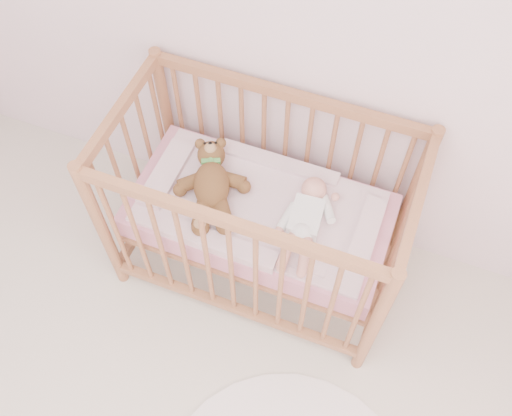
% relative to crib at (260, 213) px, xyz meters
% --- Properties ---
extents(wall_back, '(4.00, 0.02, 2.70)m').
position_rel_crib_xyz_m(wall_back, '(0.01, 0.40, 0.85)').
color(wall_back, silver).
rests_on(wall_back, floor).
extents(crib, '(1.36, 0.76, 1.00)m').
position_rel_crib_xyz_m(crib, '(0.00, 0.00, 0.00)').
color(crib, '#AC6F49').
rests_on(crib, floor).
extents(mattress, '(1.22, 0.62, 0.13)m').
position_rel_crib_xyz_m(mattress, '(0.00, 0.00, -0.01)').
color(mattress, pink).
rests_on(mattress, crib).
extents(blanket, '(1.10, 0.58, 0.06)m').
position_rel_crib_xyz_m(blanket, '(-0.00, 0.00, 0.06)').
color(blanket, '#F5A8BA').
rests_on(blanket, mattress).
extents(baby, '(0.30, 0.55, 0.13)m').
position_rel_crib_xyz_m(baby, '(0.23, -0.02, 0.14)').
color(baby, white).
rests_on(baby, blanket).
extents(teddy_bear, '(0.56, 0.64, 0.15)m').
position_rel_crib_xyz_m(teddy_bear, '(-0.23, -0.02, 0.15)').
color(teddy_bear, brown).
rests_on(teddy_bear, blanket).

